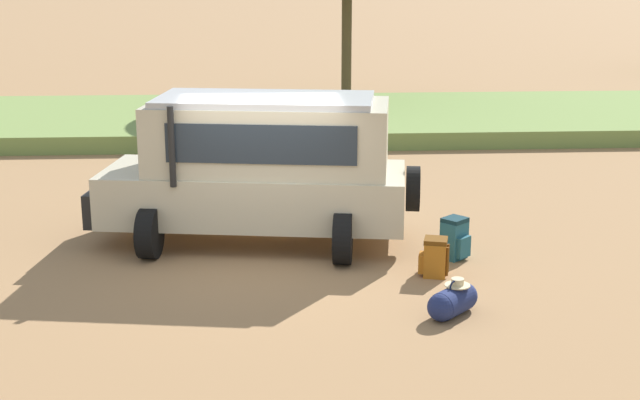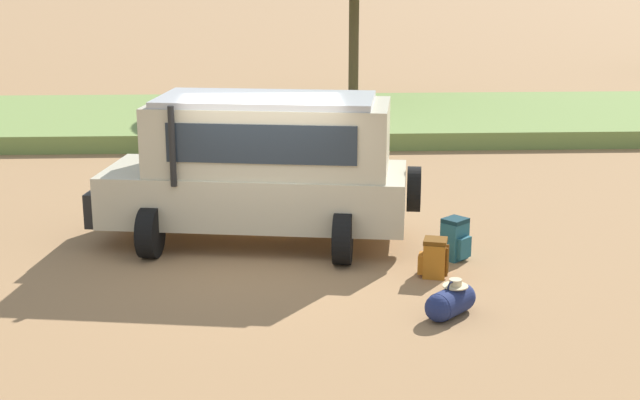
{
  "view_description": "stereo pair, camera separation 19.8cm",
  "coord_description": "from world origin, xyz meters",
  "px_view_note": "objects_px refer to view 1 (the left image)",
  "views": [
    {
      "loc": [
        0.08,
        -13.3,
        4.52
      ],
      "look_at": [
        0.89,
        -0.2,
        1.0
      ],
      "focal_mm": 50.0,
      "sensor_mm": 36.0,
      "label": 1
    },
    {
      "loc": [
        0.27,
        -13.31,
        4.52
      ],
      "look_at": [
        0.89,
        -0.2,
        1.0
      ],
      "focal_mm": 50.0,
      "sensor_mm": 36.0,
      "label": 2
    }
  ],
  "objects_px": {
    "backpack_beside_front_wheel": "(434,257)",
    "duffel_bag_low_black_case": "(453,301)",
    "backpack_cluster_center": "(455,239)",
    "safari_vehicle": "(261,166)"
  },
  "relations": [
    {
      "from": "backpack_beside_front_wheel",
      "to": "duffel_bag_low_black_case",
      "type": "relative_size",
      "value": 0.77
    },
    {
      "from": "backpack_beside_front_wheel",
      "to": "duffel_bag_low_black_case",
      "type": "height_order",
      "value": "backpack_beside_front_wheel"
    },
    {
      "from": "safari_vehicle",
      "to": "duffel_bag_low_black_case",
      "type": "xyz_separation_m",
      "value": [
        2.52,
        -3.34,
        -1.1
      ]
    },
    {
      "from": "safari_vehicle",
      "to": "duffel_bag_low_black_case",
      "type": "distance_m",
      "value": 4.32
    },
    {
      "from": "backpack_cluster_center",
      "to": "duffel_bag_low_black_case",
      "type": "bearing_deg",
      "value": -102.4
    },
    {
      "from": "backpack_beside_front_wheel",
      "to": "backpack_cluster_center",
      "type": "xyz_separation_m",
      "value": [
        0.46,
        0.77,
        0.04
      ]
    },
    {
      "from": "backpack_beside_front_wheel",
      "to": "backpack_cluster_center",
      "type": "height_order",
      "value": "backpack_cluster_center"
    },
    {
      "from": "backpack_beside_front_wheel",
      "to": "duffel_bag_low_black_case",
      "type": "distance_m",
      "value": 1.53
    },
    {
      "from": "safari_vehicle",
      "to": "backpack_cluster_center",
      "type": "relative_size",
      "value": 8.26
    },
    {
      "from": "backpack_beside_front_wheel",
      "to": "backpack_cluster_center",
      "type": "bearing_deg",
      "value": 58.88
    }
  ]
}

